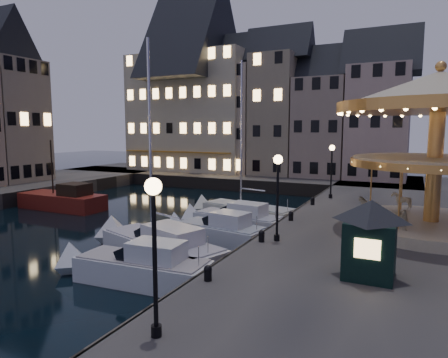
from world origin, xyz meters
The scene contains 28 objects.
ground centered at (0.00, 0.00, 0.00)m, with size 160.00×160.00×0.00m, color black.
quay_east centered at (14.00, 6.00, 0.65)m, with size 16.00×56.00×1.30m, color #474442.
quay_north centered at (-8.00, 28.00, 0.65)m, with size 44.00×12.00×1.30m, color #474442.
quaywall_e centered at (6.00, 6.00, 0.65)m, with size 0.15×44.00×1.30m, color #47423A.
quaywall_n centered at (-6.00, 22.00, 0.65)m, with size 48.00×0.15×1.30m, color #47423A.
streetlamp_a centered at (7.20, -9.00, 4.02)m, with size 0.44×0.44×4.17m.
streetlamp_b centered at (7.20, 1.00, 4.02)m, with size 0.44×0.44×4.17m.
streetlamp_c centered at (7.20, 14.50, 4.02)m, with size 0.44×0.44×4.17m.
bollard_a centered at (6.60, -5.00, 1.60)m, with size 0.30×0.30×0.57m.
bollard_b centered at (6.60, 0.50, 1.60)m, with size 0.30×0.30×0.57m.
bollard_c centered at (6.60, 5.50, 1.60)m, with size 0.30×0.30×0.57m.
bollard_d centered at (6.60, 11.00, 1.60)m, with size 0.30×0.30×0.57m.
townhouse_na centered at (-19.50, 30.00, 7.78)m, with size 5.50×8.00×12.80m.
townhouse_nb centered at (-14.05, 30.00, 8.28)m, with size 6.16×8.00×13.80m.
townhouse_nc centered at (-8.00, 30.00, 8.78)m, with size 6.82×8.00×14.80m.
townhouse_nd centered at (-2.25, 30.00, 9.28)m, with size 5.50×8.00×15.80m.
townhouse_ne centered at (3.20, 30.00, 7.78)m, with size 6.16×8.00×12.80m.
townhouse_nf centered at (9.25, 30.00, 8.28)m, with size 6.82×8.00×13.80m.
townhouse_wc centered at (-26.00, 10.95, 8.48)m, with size 8.80×5.50×14.20m.
hotel_corner centered at (-14.00, 30.00, 9.78)m, with size 17.60×9.00×16.80m.
motorboat_b centered at (2.25, -3.64, 0.64)m, with size 7.07×2.40×2.15m.
motorboat_c centered at (1.22, -0.54, 0.68)m, with size 8.76×4.92×11.78m.
motorboat_d centered at (2.62, 3.44, 0.63)m, with size 6.44×2.96×2.15m.
motorboat_e centered at (2.34, 6.56, 0.64)m, with size 7.11×2.84×2.15m.
motorboat_f centered at (1.67, 9.76, 0.53)m, with size 8.26×3.77×10.94m.
red_fishing_boat centered at (-13.37, 6.81, 0.70)m, with size 7.64×2.66×5.99m.
carousel centered at (13.99, 6.33, 7.10)m, with size 10.06×10.06×8.80m.
ticket_kiosk centered at (11.73, -2.15, 3.23)m, with size 2.77×2.77×3.24m.
Camera 1 is at (13.04, -17.09, 6.66)m, focal length 32.00 mm.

